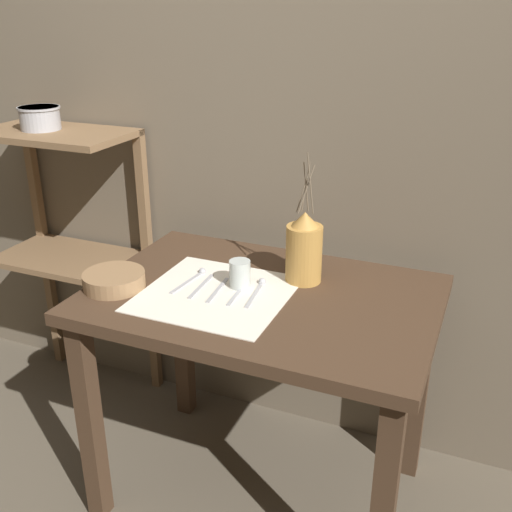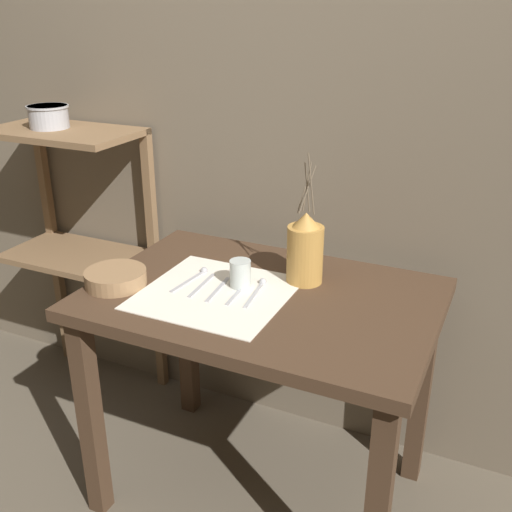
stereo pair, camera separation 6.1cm
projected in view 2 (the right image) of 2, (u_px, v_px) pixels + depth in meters
name	position (u px, v px, depth m)	size (l,w,h in m)	color
ground_plane	(261.00, 489.00, 2.14)	(12.00, 12.00, 0.00)	brown
stone_wall_back	(319.00, 129.00, 2.06)	(7.00, 0.06, 2.40)	#6B5E4C
wooden_table	(262.00, 328.00, 1.88)	(1.06, 0.72, 0.78)	#422D1E
wooden_shelf_unit	(79.00, 212.00, 2.43)	(0.58, 0.34, 1.16)	brown
linen_cloth	(216.00, 293.00, 1.83)	(0.44, 0.43, 0.00)	silver
pitcher_with_flowers	(305.00, 250.00, 1.87)	(0.11, 0.11, 0.42)	#B7843D
wooden_bowl	(116.00, 278.00, 1.87)	(0.19, 0.19, 0.05)	#8E6B47
glass_tumbler_near	(240.00, 273.00, 1.85)	(0.07, 0.07, 0.09)	#B7C1BC
spoon_inner	(198.00, 275.00, 1.94)	(0.04, 0.19, 0.02)	#A8A8AD
fork_outer	(202.00, 285.00, 1.87)	(0.02, 0.18, 0.00)	#A8A8AD
fork_inner	(218.00, 289.00, 1.84)	(0.03, 0.18, 0.00)	#A8A8AD
knife_center	(238.00, 292.00, 1.82)	(0.03, 0.18, 0.00)	#A8A8AD
spoon_outer	(260.00, 287.00, 1.86)	(0.04, 0.19, 0.02)	#A8A8AD
metal_pot_large	(48.00, 116.00, 2.27)	(0.16, 0.16, 0.09)	#A8A8AD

